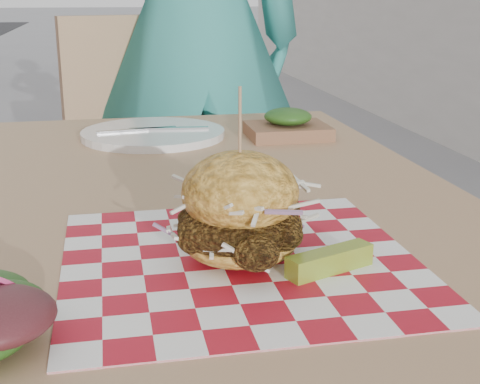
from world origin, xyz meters
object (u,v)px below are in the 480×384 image
Objects in this scene: patio_chair at (131,161)px; sandwich at (240,214)px; patio_table at (176,252)px; diner at (195,35)px.

patio_chair is 5.32× the size of sandwich.
patio_table is at bearing -103.08° from patio_chair.
diner reaches higher than patio_chair.
sandwich is (0.07, -1.23, 0.25)m from patio_chair.
diner reaches higher than patio_table.
diner is at bearing 1.81° from patio_chair.
patio_table is at bearing 80.28° from diner.
diner is 10.02× the size of sandwich.
diner is 1.88× the size of patio_chair.
patio_table is 1.26× the size of patio_chair.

